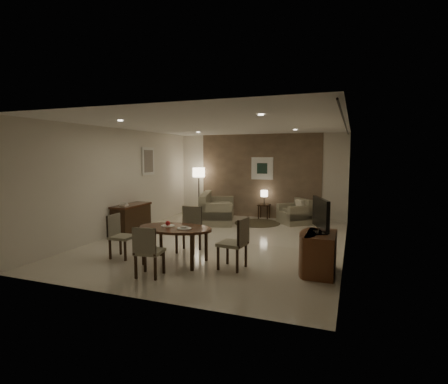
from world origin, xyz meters
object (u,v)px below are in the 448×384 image
at_px(console_desk, 132,219).
at_px(armchair, 294,211).
at_px(chair_near, 150,251).
at_px(chair_right, 232,243).
at_px(side_table, 264,211).
at_px(sofa, 218,207).
at_px(dining_table, 175,245).
at_px(tv_cabinet, 321,253).
at_px(floor_lamp, 199,192).
at_px(chair_left, 122,236).
at_px(chair_far, 188,230).

distance_m(console_desk, armchair, 4.66).
height_order(console_desk, chair_near, chair_near).
bearing_deg(chair_right, side_table, -165.84).
height_order(sofa, side_table, sofa).
distance_m(dining_table, chair_near, 0.81).
relative_size(chair_right, side_table, 2.01).
bearing_deg(dining_table, chair_near, -93.29).
distance_m(chair_right, sofa, 4.49).
distance_m(tv_cabinet, floor_lamp, 6.40).
xyz_separation_m(sofa, armchair, (2.26, 0.47, -0.07)).
bearing_deg(side_table, chair_near, -94.79).
bearing_deg(sofa, armchair, -95.80).
height_order(chair_right, floor_lamp, floor_lamp).
bearing_deg(side_table, dining_table, -95.02).
height_order(tv_cabinet, floor_lamp, floor_lamp).
relative_size(dining_table, floor_lamp, 0.90).
relative_size(tv_cabinet, floor_lamp, 0.56).
height_order(console_desk, chair_left, chair_left).
bearing_deg(chair_left, armchair, -31.32).
height_order(chair_near, side_table, chair_near).
relative_size(tv_cabinet, chair_far, 0.96).
relative_size(chair_far, floor_lamp, 0.58).
distance_m(tv_cabinet, armchair, 4.41).
height_order(chair_far, chair_right, chair_far).
height_order(dining_table, chair_near, chair_near).
bearing_deg(dining_table, chair_right, 2.80).
distance_m(console_desk, side_table, 4.24).
xyz_separation_m(console_desk, armchair, (3.76, 2.76, -0.01)).
bearing_deg(chair_right, sofa, -148.54).
bearing_deg(chair_right, chair_far, -113.59).
relative_size(console_desk, sofa, 0.65).
relative_size(side_table, floor_lamp, 0.29).
bearing_deg(dining_table, tv_cabinet, 7.28).
relative_size(console_desk, chair_near, 1.39).
xyz_separation_m(console_desk, chair_right, (3.39, -1.78, 0.09)).
bearing_deg(sofa, chair_near, 170.94).
bearing_deg(armchair, sofa, -117.98).
distance_m(chair_left, armchair, 5.36).
xyz_separation_m(tv_cabinet, armchair, (-1.13, 4.26, 0.01)).
height_order(dining_table, chair_right, chair_right).
height_order(tv_cabinet, chair_left, chair_left).
relative_size(chair_near, chair_far, 0.92).
xyz_separation_m(dining_table, chair_near, (-0.05, -0.80, 0.09)).
bearing_deg(sofa, dining_table, 173.16).
distance_m(sofa, side_table, 1.56).
bearing_deg(armchair, chair_right, -44.35).
xyz_separation_m(chair_near, chair_right, (1.16, 0.86, 0.03)).
xyz_separation_m(chair_near, armchair, (1.54, 5.40, -0.07)).
bearing_deg(chair_right, console_desk, -111.13).
bearing_deg(side_table, tv_cabinet, -65.43).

